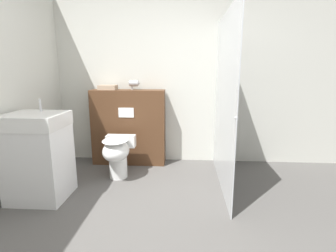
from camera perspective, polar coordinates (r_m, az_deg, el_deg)
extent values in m
plane|color=#565451|center=(2.42, -4.74, -23.52)|extent=(12.00, 12.00, 0.00)
cube|color=silver|center=(3.99, -0.66, 10.03)|extent=(8.00, 0.06, 2.50)
cube|color=#51331E|center=(3.96, -8.53, -0.26)|extent=(1.08, 0.28, 1.11)
cube|color=white|center=(3.78, -9.11, 2.89)|extent=(0.22, 0.01, 0.14)
cube|color=silver|center=(3.17, 12.08, 5.11)|extent=(0.01, 1.66, 2.06)
sphere|color=#B2B2B7|center=(2.40, 14.67, 1.69)|extent=(0.04, 0.04, 0.04)
cylinder|color=white|center=(3.55, -10.78, -8.14)|extent=(0.23, 0.23, 0.36)
ellipsoid|color=white|center=(3.42, -11.25, -5.33)|extent=(0.33, 0.45, 0.26)
ellipsoid|color=white|center=(3.38, -11.35, -3.04)|extent=(0.33, 0.44, 0.02)
cube|color=white|center=(3.65, -10.20, -3.23)|extent=(0.40, 0.14, 0.16)
cube|color=white|center=(3.22, -26.26, -7.30)|extent=(0.59, 0.53, 0.80)
cube|color=white|center=(3.11, -27.10, 1.03)|extent=(0.60, 0.54, 0.15)
cylinder|color=silver|center=(3.21, -26.03, 4.11)|extent=(0.02, 0.02, 0.14)
cylinder|color=#B7B7BC|center=(3.89, -7.46, 9.22)|extent=(0.13, 0.09, 0.09)
cone|color=#B7B7BC|center=(3.88, -6.30, 9.24)|extent=(0.03, 0.08, 0.08)
cylinder|color=#B7B7BC|center=(3.90, -7.80, 8.47)|extent=(0.03, 0.03, 0.08)
cube|color=tan|center=(3.96, -12.96, 8.21)|extent=(0.25, 0.19, 0.07)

